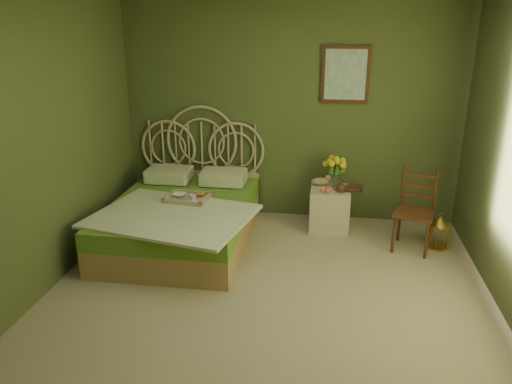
% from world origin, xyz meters
% --- Properties ---
extents(floor, '(4.50, 4.50, 0.00)m').
position_xyz_m(floor, '(0.00, 0.00, 0.00)').
color(floor, tan).
rests_on(floor, ground).
extents(wall_back, '(4.00, 0.00, 4.00)m').
position_xyz_m(wall_back, '(0.00, 2.25, 1.30)').
color(wall_back, '#4C572D').
rests_on(wall_back, floor).
extents(wall_left, '(0.00, 4.50, 4.50)m').
position_xyz_m(wall_left, '(-2.00, 0.00, 1.30)').
color(wall_left, '#4C572D').
rests_on(wall_left, floor).
extents(wall_art, '(0.54, 0.04, 0.64)m').
position_xyz_m(wall_art, '(0.62, 2.22, 1.75)').
color(wall_art, '#38230F').
rests_on(wall_art, wall_back).
extents(bed, '(1.72, 2.17, 1.34)m').
position_xyz_m(bed, '(-1.08, 1.29, 0.30)').
color(bed, tan).
rests_on(bed, floor).
extents(nightstand, '(0.46, 0.46, 0.93)m').
position_xyz_m(nightstand, '(0.53, 1.88, 0.34)').
color(nightstand, beige).
rests_on(nightstand, floor).
extents(chair, '(0.49, 0.49, 0.89)m').
position_xyz_m(chair, '(1.41, 1.51, 0.49)').
color(chair, '#38230F').
rests_on(chair, floor).
extents(birdcage, '(0.23, 0.23, 0.35)m').
position_xyz_m(birdcage, '(1.70, 1.53, 0.17)').
color(birdcage, gold).
rests_on(birdcage, floor).
extents(book_lower, '(0.19, 0.25, 0.02)m').
position_xyz_m(book_lower, '(0.70, 1.89, 0.51)').
color(book_lower, '#381E0F').
rests_on(book_lower, nightstand).
extents(book_upper, '(0.24, 0.27, 0.02)m').
position_xyz_m(book_upper, '(0.70, 1.89, 0.53)').
color(book_upper, '#472819').
rests_on(book_upper, nightstand).
extents(cereal_bowl, '(0.17, 0.17, 0.03)m').
position_xyz_m(cereal_bowl, '(-1.11, 1.29, 0.54)').
color(cereal_bowl, white).
rests_on(cereal_bowl, bed).
extents(coffee_cup, '(0.08, 0.08, 0.07)m').
position_xyz_m(coffee_cup, '(-0.93, 1.18, 0.55)').
color(coffee_cup, white).
rests_on(coffee_cup, bed).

